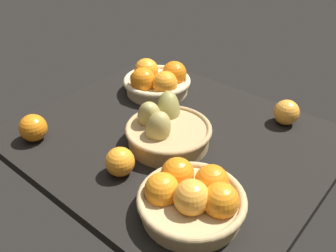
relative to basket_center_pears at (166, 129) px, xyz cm
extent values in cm
cube|color=black|center=(0.72, -3.58, -5.62)|extent=(84.00, 72.00, 3.00)
cylinder|color=tan|center=(-1.24, 0.19, -1.58)|extent=(21.89, 21.89, 5.06)
torus|color=tan|center=(-1.24, 0.19, 0.95)|extent=(23.32, 23.32, 1.43)
ellipsoid|color=olive|center=(3.81, -5.71, 1.93)|extent=(11.91, 12.15, 12.71)
ellipsoid|color=tan|center=(-0.91, 3.94, 2.60)|extent=(10.40, 9.88, 11.15)
ellipsoid|color=tan|center=(5.24, 0.71, 2.21)|extent=(12.24, 12.53, 13.30)
cylinder|color=tan|center=(-21.06, 16.10, -2.01)|extent=(21.69, 21.69, 4.21)
torus|color=tan|center=(-21.06, 16.10, 0.10)|extent=(23.43, 23.43, 1.75)
sphere|color=orange|center=(-14.79, 13.15, 1.34)|extent=(7.59, 7.59, 7.59)
sphere|color=orange|center=(-27.04, 14.41, 2.07)|extent=(7.59, 7.59, 7.59)
sphere|color=orange|center=(-22.12, 10.38, 1.46)|extent=(7.59, 7.59, 7.59)
sphere|color=#F49E33|center=(-22.26, 17.91, 2.56)|extent=(7.59, 7.59, 7.59)
sphere|color=orange|center=(-15.54, 19.32, 1.44)|extent=(7.59, 7.59, 7.59)
cylinder|color=#D3BC8C|center=(21.04, -20.08, -2.03)|extent=(20.77, 20.77, 4.18)
torus|color=#D3BC8C|center=(21.04, -20.08, 0.06)|extent=(22.75, 22.75, 1.98)
sphere|color=orange|center=(17.48, -24.90, 2.10)|extent=(8.33, 8.33, 8.33)
sphere|color=orange|center=(26.16, -20.40, 2.15)|extent=(8.33, 8.33, 8.33)
sphere|color=orange|center=(15.59, -17.84, 1.62)|extent=(8.33, 8.33, 8.33)
sphere|color=orange|center=(22.01, -14.34, 2.10)|extent=(8.33, 8.33, 8.33)
sphere|color=orange|center=(-0.15, 17.07, -0.48)|extent=(7.26, 7.26, 7.26)
sphere|color=#F49E33|center=(-20.90, -30.03, -0.39)|extent=(7.46, 7.46, 7.46)
sphere|color=orange|center=(28.46, 22.56, -0.32)|extent=(7.59, 7.59, 7.59)
camera|label=1|loc=(-52.57, 60.98, 55.18)|focal=38.61mm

